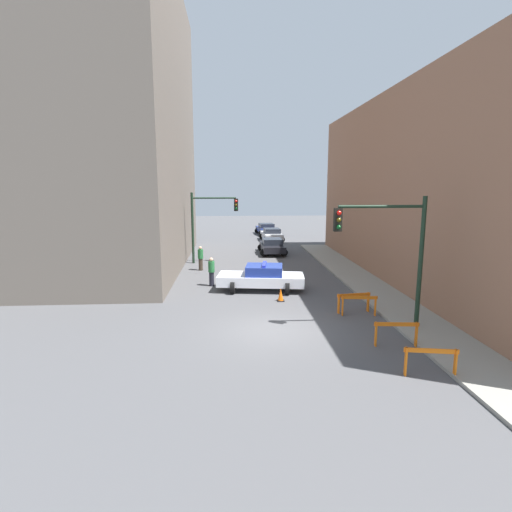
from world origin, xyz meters
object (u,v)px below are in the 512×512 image
at_px(pedestrian_corner, 201,258).
at_px(barrier_front, 431,357).
at_px(pedestrian_crossing, 211,271).
at_px(traffic_cone, 281,295).
at_px(barrier_corner, 354,299).
at_px(parked_car_mid, 272,234).
at_px(barrier_back, 359,302).
at_px(barrier_mid, 396,330).
at_px(parked_car_far, 266,229).
at_px(parked_car_near, 272,246).
at_px(police_car, 262,277).
at_px(traffic_light_near, 393,242).
at_px(traffic_light_far, 207,217).

relative_size(pedestrian_corner, barrier_front, 1.05).
distance_m(pedestrian_crossing, pedestrian_corner, 4.43).
bearing_deg(traffic_cone, barrier_corner, -33.24).
distance_m(parked_car_mid, barrier_back, 24.31).
xyz_separation_m(barrier_mid, barrier_corner, (-0.35, 3.90, 0.00)).
bearing_deg(parked_car_far, barrier_front, -92.79).
bearing_deg(parked_car_far, traffic_cone, -99.31).
bearing_deg(barrier_mid, pedestrian_crossing, 127.33).
height_order(parked_car_near, barrier_back, parked_car_near).
distance_m(police_car, parked_car_far, 25.10).
distance_m(traffic_light_near, traffic_light_far, 16.40).
bearing_deg(police_car, parked_car_far, 1.84).
bearing_deg(traffic_light_near, parked_car_near, 98.98).
relative_size(parked_car_mid, barrier_corner, 2.76).
bearing_deg(traffic_cone, barrier_back, -37.80).
distance_m(traffic_light_near, police_car, 8.29).
height_order(parked_car_mid, pedestrian_corner, pedestrian_corner).
relative_size(pedestrian_crossing, barrier_back, 1.04).
bearing_deg(parked_car_near, pedestrian_crossing, -113.87).
bearing_deg(barrier_corner, traffic_light_near, -68.80).
relative_size(barrier_mid, barrier_corner, 1.00).
bearing_deg(barrier_front, parked_car_mid, 93.28).
xyz_separation_m(parked_car_near, parked_car_far, (0.66, 13.17, 0.00)).
relative_size(pedestrian_crossing, barrier_front, 1.05).
height_order(traffic_light_far, parked_car_far, traffic_light_far).
distance_m(traffic_light_far, barrier_back, 14.91).
height_order(pedestrian_corner, barrier_mid, pedestrian_corner).
bearing_deg(parked_car_near, traffic_cone, -94.73).
bearing_deg(pedestrian_crossing, parked_car_near, 71.17).
relative_size(traffic_light_far, traffic_cone, 7.93).
xyz_separation_m(barrier_front, barrier_back, (-0.33, 5.78, 0.00)).
height_order(pedestrian_crossing, barrier_back, pedestrian_crossing).
relative_size(traffic_light_far, police_car, 1.06).
bearing_deg(parked_car_near, traffic_light_near, -81.54).
xyz_separation_m(parked_car_mid, pedestrian_crossing, (-5.38, -18.53, 0.19)).
bearing_deg(barrier_mid, parked_car_mid, 93.38).
bearing_deg(traffic_light_far, barrier_mid, -64.84).
bearing_deg(barrier_mid, police_car, 117.54).
distance_m(traffic_light_far, traffic_cone, 11.44).
bearing_deg(barrier_corner, barrier_mid, -84.93).
distance_m(pedestrian_crossing, barrier_front, 13.54).
distance_m(traffic_light_far, parked_car_far, 18.11).
bearing_deg(police_car, barrier_front, -150.03).
bearing_deg(barrier_back, police_car, 130.63).
bearing_deg(barrier_mid, parked_car_far, 93.00).
height_order(parked_car_near, barrier_corner, parked_car_near).
bearing_deg(barrier_front, traffic_light_near, 84.92).
xyz_separation_m(traffic_light_far, parked_car_mid, (5.94, 11.60, -2.72)).
bearing_deg(barrier_front, traffic_cone, 113.07).
xyz_separation_m(traffic_light_near, barrier_mid, (-0.46, -1.83, -2.91)).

